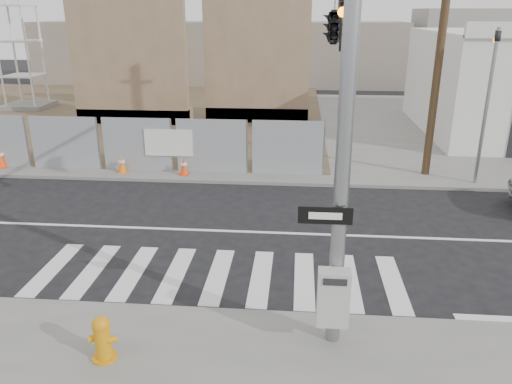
# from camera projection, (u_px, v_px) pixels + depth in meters

# --- Properties ---
(ground) EXTENTS (100.00, 100.00, 0.00)m
(ground) POSITION_uv_depth(u_px,v_px,m) (232.00, 231.00, 13.92)
(ground) COLOR black
(ground) RESTS_ON ground
(sidewalk_far) EXTENTS (50.00, 20.00, 0.12)m
(sidewalk_far) POSITION_uv_depth(u_px,v_px,m) (266.00, 124.00, 27.01)
(sidewalk_far) COLOR slate
(sidewalk_far) RESTS_ON ground
(signal_pole) EXTENTS (0.96, 5.87, 7.00)m
(signal_pole) POSITION_uv_depth(u_px,v_px,m) (336.00, 64.00, 10.17)
(signal_pole) COLOR gray
(signal_pole) RESTS_ON sidewalk_near
(far_signal_pole) EXTENTS (0.16, 0.20, 5.60)m
(far_signal_pole) POSITION_uv_depth(u_px,v_px,m) (490.00, 86.00, 16.39)
(far_signal_pole) COLOR gray
(far_signal_pole) RESTS_ON sidewalk_far
(concrete_wall_left) EXTENTS (6.00, 1.30, 8.00)m
(concrete_wall_left) POSITION_uv_depth(u_px,v_px,m) (129.00, 61.00, 25.59)
(concrete_wall_left) COLOR brown
(concrete_wall_left) RESTS_ON sidewalk_far
(concrete_wall_right) EXTENTS (5.50, 1.30, 8.00)m
(concrete_wall_right) POSITION_uv_depth(u_px,v_px,m) (257.00, 60.00, 26.00)
(concrete_wall_right) COLOR brown
(concrete_wall_right) RESTS_ON sidewalk_far
(utility_pole_right) EXTENTS (1.60, 0.28, 10.00)m
(utility_pole_right) POSITION_uv_depth(u_px,v_px,m) (442.00, 30.00, 16.77)
(utility_pole_right) COLOR #453420
(utility_pole_right) RESTS_ON sidewalk_far
(fire_hydrant) EXTENTS (0.58, 0.58, 0.83)m
(fire_hydrant) POSITION_uv_depth(u_px,v_px,m) (102.00, 338.00, 8.51)
(fire_hydrant) COLOR orange
(fire_hydrant) RESTS_ON sidewalk_near
(traffic_cone_b) EXTENTS (0.50, 0.50, 0.79)m
(traffic_cone_b) POSITION_uv_depth(u_px,v_px,m) (0.00, 158.00, 19.12)
(traffic_cone_b) COLOR #FF3F0D
(traffic_cone_b) RESTS_ON sidewalk_far
(traffic_cone_c) EXTENTS (0.44, 0.44, 0.65)m
(traffic_cone_c) POSITION_uv_depth(u_px,v_px,m) (122.00, 164.00, 18.54)
(traffic_cone_c) COLOR orange
(traffic_cone_c) RESTS_ON sidewalk_far
(traffic_cone_d) EXTENTS (0.34, 0.34, 0.64)m
(traffic_cone_d) POSITION_uv_depth(u_px,v_px,m) (184.00, 167.00, 18.26)
(traffic_cone_d) COLOR #F53F0C
(traffic_cone_d) RESTS_ON sidewalk_far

